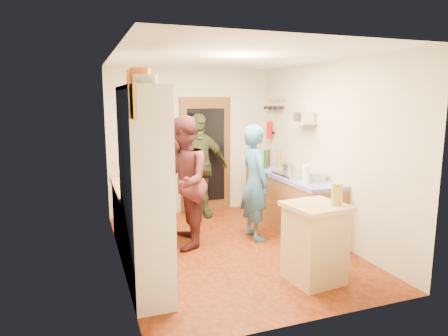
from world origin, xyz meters
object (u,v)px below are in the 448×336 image
hutch_body (144,191)px  person_hob (258,183)px  right_counter_base (290,203)px  island_base (315,245)px  person_left (185,182)px  person_back (198,166)px

hutch_body → person_hob: bearing=30.1°
hutch_body → right_counter_base: bearing=27.5°
right_counter_base → island_base: bearing=-110.8°
island_base → person_left: (-1.09, 1.61, 0.49)m
person_hob → hutch_body: bearing=119.1°
person_left → right_counter_base: bearing=107.6°
hutch_body → island_base: hutch_body is taller
right_counter_base → person_back: size_ratio=1.21×
right_counter_base → person_back: 1.72m
person_hob → person_left: size_ratio=0.92×
island_base → person_left: size_ratio=0.46×
right_counter_base → person_hob: (-0.69, -0.25, 0.43)m
island_base → person_left: bearing=124.1°
person_hob → person_back: 1.49m
right_counter_base → person_back: person_back is taller
hutch_body → person_left: bearing=57.3°
right_counter_base → person_hob: person_hob is taller
island_base → person_back: 3.00m
person_left → person_back: size_ratio=1.01×
person_back → person_hob: bearing=-69.0°
person_left → person_back: person_left is taller
right_counter_base → person_back: (-1.18, 1.15, 0.49)m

